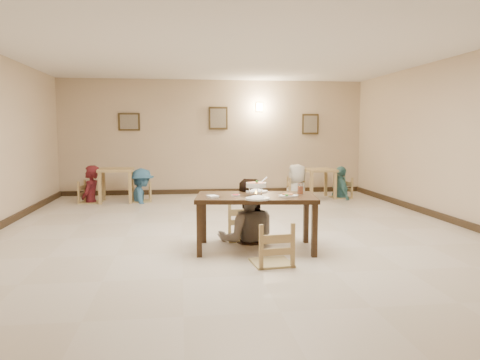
{
  "coord_description": "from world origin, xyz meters",
  "views": [
    {
      "loc": [
        -0.9,
        -7.42,
        1.67
      ],
      "look_at": [
        -0.03,
        -0.6,
        0.94
      ],
      "focal_mm": 35.0,
      "sensor_mm": 36.0,
      "label": 1
    }
  ],
  "objects": [
    {
      "name": "drink_glass",
      "position": [
        0.78,
        -1.01,
        0.84
      ],
      "size": [
        0.08,
        0.08,
        0.16
      ],
      "color": "white",
      "rests_on": "main_table"
    },
    {
      "name": "bg_chair_rr",
      "position": [
        3.07,
        3.76,
        0.48
      ],
      "size": [
        0.46,
        0.46,
        0.97
      ],
      "rotation": [
        0.0,
        0.0,
        -1.41
      ],
      "color": "tan",
      "rests_on": "floor"
    },
    {
      "name": "chair_near",
      "position": [
        0.23,
        -1.77,
        0.51
      ],
      "size": [
        0.48,
        0.48,
        1.03
      ],
      "rotation": [
        0.0,
        0.0,
        3.24
      ],
      "color": "tan",
      "rests_on": "floor"
    },
    {
      "name": "picture_a",
      "position": [
        -2.2,
        4.96,
        1.9
      ],
      "size": [
        0.55,
        0.04,
        0.45
      ],
      "color": "#372813",
      "rests_on": "wall_back"
    },
    {
      "name": "picture_c",
      "position": [
        2.6,
        4.96,
        1.85
      ],
      "size": [
        0.45,
        0.04,
        0.55
      ],
      "color": "#372813",
      "rests_on": "wall_back"
    },
    {
      "name": "curry_warmer",
      "position": [
        0.14,
        -1.07,
        0.92
      ],
      "size": [
        0.32,
        0.28,
        0.25
      ],
      "color": "silver",
      "rests_on": "main_table"
    },
    {
      "name": "rice_plate_near",
      "position": [
        0.1,
        -1.43,
        0.79
      ],
      "size": [
        0.32,
        0.32,
        0.07
      ],
      "color": "white",
      "rests_on": "main_table"
    },
    {
      "name": "baseboard_right",
      "position": [
        3.97,
        0.0,
        0.06
      ],
      "size": [
        0.06,
        10.0,
        0.12
      ],
      "primitive_type": "cube",
      "color": "black",
      "rests_on": "floor"
    },
    {
      "name": "chili_dish",
      "position": [
        -0.15,
        -1.08,
        0.78
      ],
      "size": [
        0.12,
        0.12,
        0.02
      ],
      "color": "white",
      "rests_on": "main_table"
    },
    {
      "name": "fried_plate",
      "position": [
        0.56,
        -1.23,
        0.79
      ],
      "size": [
        0.27,
        0.27,
        0.06
      ],
      "color": "white",
      "rests_on": "main_table"
    },
    {
      "name": "floor",
      "position": [
        0.0,
        0.0,
        0.0
      ],
      "size": [
        10.0,
        10.0,
        0.0
      ],
      "primitive_type": "plane",
      "color": "beige",
      "rests_on": "ground"
    },
    {
      "name": "wall_front",
      "position": [
        0.0,
        -5.0,
        1.5
      ],
      "size": [
        10.0,
        0.0,
        10.0
      ],
      "primitive_type": "plane",
      "rotation": [
        -1.57,
        0.0,
        0.0
      ],
      "color": "#C7AD8E",
      "rests_on": "floor"
    },
    {
      "name": "bg_diner_d",
      "position": [
        3.07,
        3.76,
        0.79
      ],
      "size": [
        0.45,
        0.95,
        1.59
      ],
      "primitive_type": "imported",
      "rotation": [
        0.0,
        0.0,
        1.63
      ],
      "color": "teal",
      "rests_on": "floor"
    },
    {
      "name": "chair_far",
      "position": [
        0.06,
        -0.36,
        0.52
      ],
      "size": [
        0.49,
        0.49,
        1.05
      ],
      "rotation": [
        0.0,
        0.0,
        -0.04
      ],
      "color": "tan",
      "rests_on": "floor"
    },
    {
      "name": "main_table",
      "position": [
        0.14,
        -1.03,
        0.69
      ],
      "size": [
        1.75,
        1.13,
        0.77
      ],
      "rotation": [
        0.0,
        0.0,
        -0.13
      ],
      "color": "#372415",
      "rests_on": "floor"
    },
    {
      "name": "ceiling",
      "position": [
        0.0,
        0.0,
        3.0
      ],
      "size": [
        10.0,
        10.0,
        0.0
      ],
      "primitive_type": "plane",
      "color": "silver",
      "rests_on": "wall_back"
    },
    {
      "name": "main_diner",
      "position": [
        0.1,
        -0.49,
        0.95
      ],
      "size": [
        0.98,
        0.79,
        1.9
      ],
      "primitive_type": "imported",
      "rotation": [
        0.0,
        0.0,
        3.06
      ],
      "color": "gray",
      "rests_on": "floor"
    },
    {
      "name": "rice_plate_far",
      "position": [
        0.21,
        -0.71,
        0.79
      ],
      "size": [
        0.32,
        0.32,
        0.07
      ],
      "color": "white",
      "rests_on": "main_table"
    },
    {
      "name": "bg_chair_ll",
      "position": [
        -2.98,
        3.71,
        0.48
      ],
      "size": [
        0.45,
        0.45,
        0.97
      ],
      "rotation": [
        0.0,
        0.0,
        1.38
      ],
      "color": "tan",
      "rests_on": "floor"
    },
    {
      "name": "wall_sconce",
      "position": [
        1.2,
        4.96,
        2.3
      ],
      "size": [
        0.16,
        0.05,
        0.22
      ],
      "primitive_type": "cube",
      "color": "#FFD88C",
      "rests_on": "wall_back"
    },
    {
      "name": "bg_chair_lr",
      "position": [
        -1.82,
        3.75,
        0.45
      ],
      "size": [
        0.42,
        0.42,
        0.89
      ],
      "rotation": [
        0.0,
        0.0,
        -1.43
      ],
      "color": "tan",
      "rests_on": "floor"
    },
    {
      "name": "baseboard_back",
      "position": [
        0.0,
        4.97,
        0.06
      ],
      "size": [
        8.0,
        0.06,
        0.12
      ],
      "primitive_type": "cube",
      "color": "black",
      "rests_on": "floor"
    },
    {
      "name": "bg_table_right",
      "position": [
        2.52,
        3.82,
        0.59
      ],
      "size": [
        0.78,
        0.78,
        0.73
      ],
      "rotation": [
        0.0,
        0.0,
        0.07
      ],
      "color": "tan",
      "rests_on": "floor"
    },
    {
      "name": "bg_table_left",
      "position": [
        -2.4,
        3.78,
        0.65
      ],
      "size": [
        0.82,
        0.82,
        0.79
      ],
      "rotation": [
        0.0,
        0.0,
        0.04
      ],
      "color": "tan",
      "rests_on": "floor"
    },
    {
      "name": "wall_back",
      "position": [
        0.0,
        5.0,
        1.5
      ],
      "size": [
        10.0,
        0.0,
        10.0
      ],
      "primitive_type": "plane",
      "rotation": [
        1.57,
        0.0,
        0.0
      ],
      "color": "#C7AD8E",
      "rests_on": "floor"
    },
    {
      "name": "bg_diner_c",
      "position": [
        1.98,
        3.87,
        0.84
      ],
      "size": [
        0.59,
        0.86,
        1.69
      ],
      "primitive_type": "imported",
      "rotation": [
        0.0,
        0.0,
        4.64
      ],
      "color": "silver",
      "rests_on": "floor"
    },
    {
      "name": "bg_diner_a",
      "position": [
        -2.98,
        3.71,
        0.87
      ],
      "size": [
        0.52,
        0.7,
        1.75
      ],
      "primitive_type": "imported",
      "rotation": [
        0.0,
        0.0,
        4.55
      ],
      "color": "#501419",
      "rests_on": "floor"
    },
    {
      "name": "napkin_cutlery",
      "position": [
        -0.47,
        -1.18,
        0.79
      ],
      "size": [
        0.19,
        0.26,
        0.03
      ],
      "color": "white",
      "rests_on": "main_table"
    },
    {
      "name": "wall_right",
      "position": [
        4.0,
        0.0,
        1.5
      ],
      "size": [
        0.0,
        10.0,
        10.0
      ],
      "primitive_type": "plane",
      "rotation": [
        1.57,
        0.0,
        -1.57
      ],
      "color": "#C7AD8E",
      "rests_on": "floor"
    },
    {
      "name": "picture_b",
      "position": [
        0.1,
        4.96,
        2.0
      ],
      "size": [
        0.5,
        0.04,
        0.6
      ],
      "color": "#372813",
      "rests_on": "wall_back"
    },
    {
      "name": "bg_diner_b",
      "position": [
        -1.82,
        3.75,
        0.79
      ],
      "size": [
        0.81,
        1.13,
        1.58
      ],
      "primitive_type": "imported",
      "rotation": [
        0.0,
        0.0,
        1.82
      ],
      "color": "teal",
      "rests_on": "floor"
    },
    {
      "name": "bg_chair_rl",
      "position": [
        1.98,
        3.87,
        0.49
      ],
      "size": [
        0.46,
        0.46,
        0.98
      ],
      "rotation": [
        0.0,
        0.0,
        1.49
      ],
      "color": "tan",
      "rests_on": "floor"
    }
  ]
}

